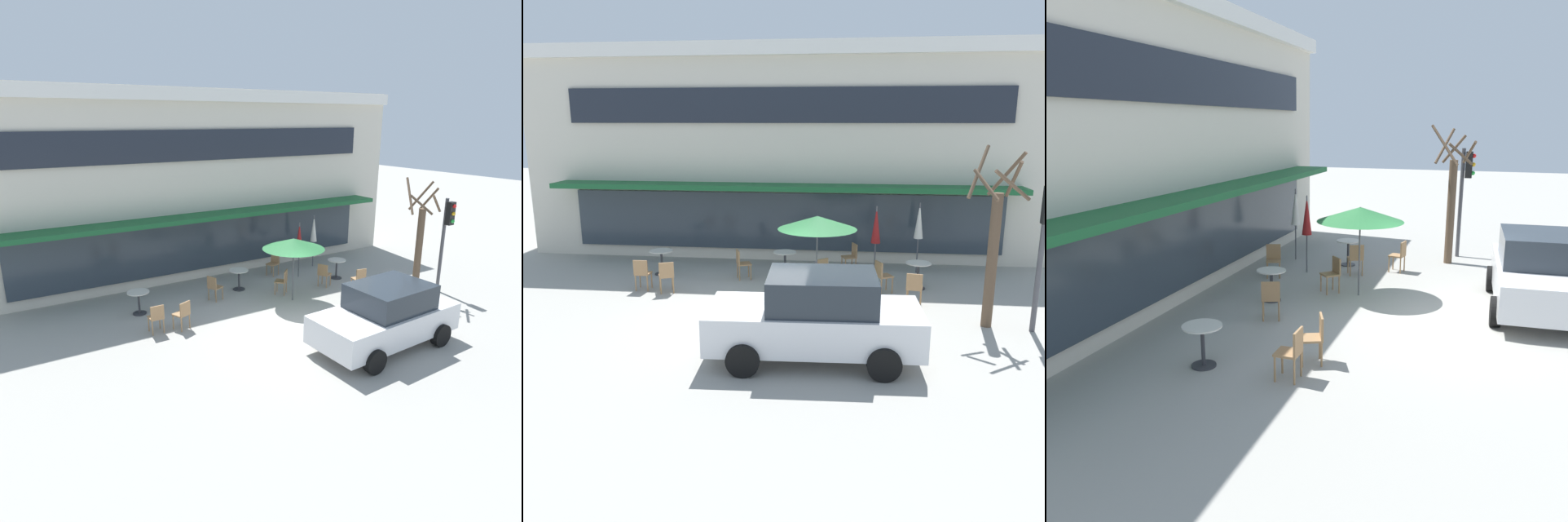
# 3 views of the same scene
# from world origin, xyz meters

# --- Properties ---
(ground_plane) EXTENTS (80.00, 80.00, 0.00)m
(ground_plane) POSITION_xyz_m (0.00, 0.00, 0.00)
(ground_plane) COLOR #9E9B93
(building_facade) EXTENTS (17.84, 9.10, 7.08)m
(building_facade) POSITION_xyz_m (0.00, 9.96, 3.54)
(building_facade) COLOR beige
(building_facade) RESTS_ON ground
(cafe_table_near_wall) EXTENTS (0.70, 0.70, 0.76)m
(cafe_table_near_wall) POSITION_xyz_m (4.17, 3.19, 0.52)
(cafe_table_near_wall) COLOR #333338
(cafe_table_near_wall) RESTS_ON ground
(cafe_table_streetside) EXTENTS (0.70, 0.70, 0.76)m
(cafe_table_streetside) POSITION_xyz_m (0.28, 4.06, 0.52)
(cafe_table_streetside) COLOR #333338
(cafe_table_streetside) RESTS_ON ground
(cafe_table_by_tree) EXTENTS (0.70, 0.70, 0.76)m
(cafe_table_by_tree) POSITION_xyz_m (-3.52, 3.78, 0.52)
(cafe_table_by_tree) COLOR #333338
(cafe_table_by_tree) RESTS_ON ground
(patio_umbrella_green_folded) EXTENTS (0.28, 0.28, 2.20)m
(patio_umbrella_green_folded) POSITION_xyz_m (4.33, 4.91, 1.63)
(patio_umbrella_green_folded) COLOR #4C4C51
(patio_umbrella_green_folded) RESTS_ON ground
(patio_umbrella_cream_folded) EXTENTS (2.10, 2.10, 2.20)m
(patio_umbrella_cream_folded) POSITION_xyz_m (1.36, 2.18, 2.02)
(patio_umbrella_cream_folded) COLOR #4C4C51
(patio_umbrella_cream_folded) RESTS_ON ground
(patio_umbrella_corner_open) EXTENTS (0.28, 0.28, 2.20)m
(patio_umbrella_corner_open) POSITION_xyz_m (2.99, 4.09, 1.63)
(patio_umbrella_corner_open) COLOR #4C4C51
(patio_umbrella_corner_open) RESTS_ON ground
(cafe_chair_0) EXTENTS (0.46, 0.46, 0.89)m
(cafe_chair_0) POSITION_xyz_m (3.90, 1.61, 0.53)
(cafe_chair_0) COLOR #9E754C
(cafe_chair_0) RESTS_ON ground
(cafe_chair_1) EXTENTS (0.52, 0.52, 0.89)m
(cafe_chair_1) POSITION_xyz_m (2.29, 4.83, 0.53)
(cafe_chair_1) COLOR #9E754C
(cafe_chair_1) RESTS_ON ground
(cafe_chair_2) EXTENTS (0.52, 0.52, 0.89)m
(cafe_chair_2) POSITION_xyz_m (-2.76, 1.96, 0.53)
(cafe_chair_2) COLOR #9E754C
(cafe_chair_2) RESTS_ON ground
(cafe_chair_3) EXTENTS (0.57, 0.57, 0.89)m
(cafe_chair_3) POSITION_xyz_m (1.42, 2.87, 0.53)
(cafe_chair_3) COLOR #9E754C
(cafe_chair_3) RESTS_ON ground
(cafe_chair_4) EXTENTS (0.40, 0.40, 0.89)m
(cafe_chair_4) POSITION_xyz_m (-3.51, 2.12, 0.53)
(cafe_chair_4) COLOR #9E754C
(cafe_chair_4) RESTS_ON ground
(cafe_chair_5) EXTENTS (0.52, 0.52, 0.89)m
(cafe_chair_5) POSITION_xyz_m (-0.97, 3.55, 0.53)
(cafe_chair_5) COLOR #9E754C
(cafe_chair_5) RESTS_ON ground
(cafe_chair_6) EXTENTS (0.53, 0.53, 0.89)m
(cafe_chair_6) POSITION_xyz_m (3.13, 2.70, 0.53)
(cafe_chair_6) COLOR #9E754C
(cafe_chair_6) RESTS_ON ground
(parked_sedan) EXTENTS (4.28, 2.17, 1.76)m
(parked_sedan) POSITION_xyz_m (1.60, -1.87, 0.88)
(parked_sedan) COLOR silver
(parked_sedan) RESTS_ON ground
(street_tree) EXTENTS (1.32, 1.33, 4.10)m
(street_tree) POSITION_xyz_m (5.42, 0.38, 1.87)
(street_tree) COLOR brown
(street_tree) RESTS_ON ground
(traffic_light_pole) EXTENTS (0.26, 0.44, 3.40)m
(traffic_light_pole) POSITION_xyz_m (6.39, 0.07, 2.30)
(traffic_light_pole) COLOR #47474C
(traffic_light_pole) RESTS_ON ground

